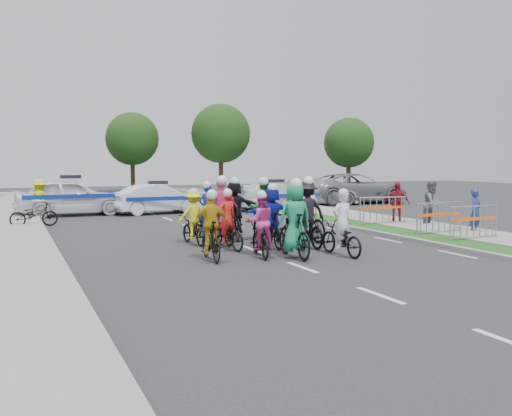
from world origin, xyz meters
name	(u,v)px	position (x,y,z in m)	size (l,w,h in m)	color
ground	(302,268)	(0.00, 0.00, 0.00)	(90.00, 90.00, 0.00)	#28282B
curb_right	(364,230)	(5.10, 5.00, 0.06)	(0.20, 60.00, 0.12)	gray
grass_strip	(380,229)	(5.80, 5.00, 0.06)	(1.20, 60.00, 0.11)	#194E19
sidewalk_right	(421,227)	(7.60, 5.00, 0.07)	(2.40, 60.00, 0.13)	gray
rider_0	(341,234)	(1.70, 1.05, 0.58)	(0.69, 1.75, 1.75)	black
rider_1	(294,227)	(0.44, 1.24, 0.78)	(0.89, 1.97, 2.03)	black
rider_2	(260,232)	(-0.28, 1.75, 0.64)	(0.90, 1.77, 1.72)	black
rider_3	(211,233)	(-1.62, 1.74, 0.68)	(0.91, 1.71, 1.77)	black
rider_4	(306,220)	(1.64, 2.81, 0.77)	(1.13, 1.99, 2.01)	black
rider_5	(271,221)	(0.61, 2.99, 0.77)	(1.46, 1.75, 1.83)	black
rider_6	(227,229)	(-0.64, 3.24, 0.57)	(0.88, 1.75, 1.70)	black
rider_7	(307,216)	(2.19, 3.78, 0.78)	(0.90, 1.96, 2.01)	black
rider_8	(262,218)	(0.89, 4.21, 0.73)	(0.93, 2.01, 1.98)	black
rider_9	(221,218)	(-0.44, 4.22, 0.78)	(1.04, 1.95, 2.04)	black
rider_10	(193,222)	(-1.20, 4.53, 0.65)	(0.96, 1.67, 1.67)	black
rider_11	(234,213)	(0.39, 5.30, 0.81)	(1.61, 1.91, 1.94)	black
rider_12	(206,219)	(-0.38, 5.75, 0.61)	(0.97, 1.88, 1.83)	black
police_car_0	(71,197)	(-3.57, 15.37, 0.83)	(1.97, 4.89, 1.67)	white
police_car_1	(158,199)	(0.26, 14.70, 0.69)	(1.46, 4.18, 1.38)	white
police_car_2	(275,196)	(6.20, 14.45, 0.69)	(1.93, 4.75, 1.38)	white
civilian_sedan	(314,192)	(9.50, 16.27, 0.74)	(2.07, 5.10, 1.48)	#B0B0B5
civilian_suv	(354,188)	(12.32, 16.55, 0.87)	(2.87, 6.23, 1.73)	gray
spectator_0	(476,212)	(8.20, 3.01, 0.76)	(0.56, 0.37, 1.53)	navy
spectator_1	(432,204)	(8.32, 5.28, 0.86)	(0.84, 0.65, 1.72)	slate
spectator_2	(397,203)	(7.50, 6.33, 0.83)	(0.97, 0.40, 1.66)	maroon
marshal_hiviz	(39,199)	(-4.94, 14.63, 0.83)	(1.08, 0.62, 1.67)	#CFEA0C
barrier_0	(474,224)	(6.70, 1.56, 0.56)	(2.00, 0.50, 1.12)	#A5A8AD
barrier_1	(439,219)	(6.70, 3.08, 0.56)	(2.00, 0.50, 1.12)	#A5A8AD
barrier_2	(383,212)	(6.70, 6.11, 0.56)	(2.00, 0.50, 1.12)	#A5A8AD
cone_0	(301,216)	(4.23, 7.94, 0.34)	(0.40, 0.40, 0.70)	#F24C0C
cone_1	(286,205)	(6.00, 12.78, 0.34)	(0.40, 0.40, 0.70)	#F24C0C
parked_bike	(34,215)	(-5.31, 11.31, 0.45)	(0.60, 1.71, 0.90)	black
tree_1	(221,134)	(9.00, 30.00, 4.54)	(4.55, 4.55, 6.82)	#382619
tree_2	(349,143)	(18.00, 26.00, 3.83)	(3.85, 3.85, 5.77)	#382619
tree_4	(132,139)	(3.00, 34.00, 4.19)	(4.20, 4.20, 6.30)	#382619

